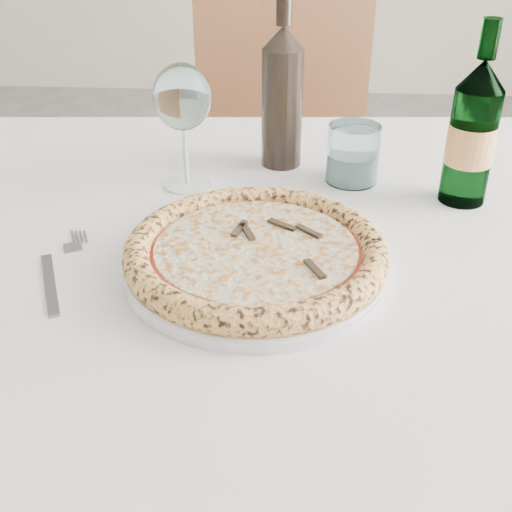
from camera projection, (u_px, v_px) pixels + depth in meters
The scene contains 10 objects.
floor at pixel (190, 498), 1.40m from camera, with size 5.00×6.00×0.02m, color slate.
dining_table at pixel (261, 281), 0.90m from camera, with size 1.62×1.02×0.76m.
chair_far at pixel (286, 168), 1.60m from camera, with size 0.49×0.49×0.93m.
plate at pixel (256, 264), 0.77m from camera, with size 0.32×0.32×0.02m.
pizza at pixel (256, 251), 0.76m from camera, with size 0.31×0.31×0.03m.
fork at pixel (58, 271), 0.77m from camera, with size 0.06×0.19×0.00m.
wine_glass at pixel (182, 100), 0.91m from camera, with size 0.08×0.08×0.19m.
tumbler at pixel (353, 158), 0.98m from camera, with size 0.08×0.08×0.09m.
beer_bottle at pixel (472, 133), 0.88m from camera, with size 0.07×0.07×0.25m.
wine_bottle at pixel (282, 96), 1.00m from camera, with size 0.06×0.06×0.26m.
Camera 1 is at (0.20, -0.92, 1.17)m, focal length 45.00 mm.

